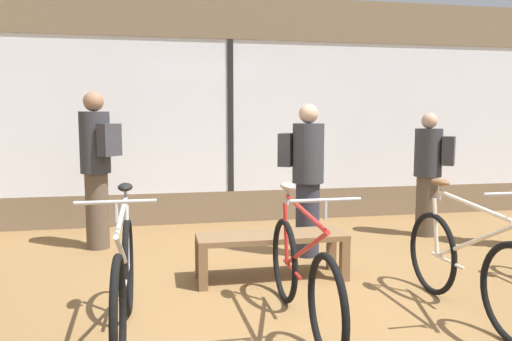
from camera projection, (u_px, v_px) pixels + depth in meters
ground_plane at (297, 315)px, 3.85m from camera, size 24.00×24.00×0.00m
shop_back_wall at (230, 108)px, 7.08m from camera, size 12.00×0.08×3.20m
bicycle_left at (124, 282)px, 3.39m from camera, size 0.46×1.78×1.06m
bicycle_center at (302, 275)px, 3.62m from camera, size 0.46×1.74×1.03m
bicycle_right at (467, 266)px, 3.82m from camera, size 0.46×1.73×1.04m
display_bench at (271, 242)px, 4.67m from camera, size 1.40×0.44×0.43m
customer_near_rack at (429, 170)px, 6.33m from camera, size 0.56×0.52×1.57m
customer_by_window at (97, 164)px, 5.69m from camera, size 0.55×0.54×1.81m
customer_mid_floor at (306, 175)px, 5.41m from camera, size 0.56×0.50×1.66m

